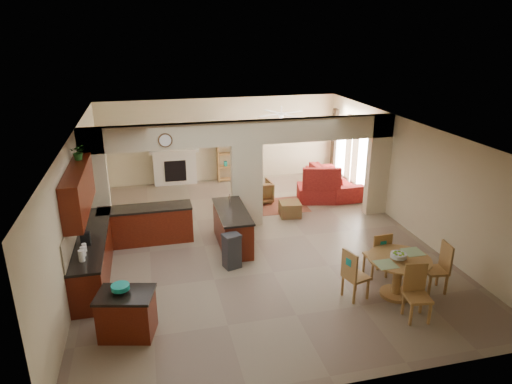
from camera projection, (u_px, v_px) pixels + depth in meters
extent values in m
plane|color=#7A6A54|center=(256.00, 241.00, 11.28)|extent=(10.00, 10.00, 0.00)
plane|color=white|center=(256.00, 129.00, 10.32)|extent=(10.00, 10.00, 0.00)
plane|color=beige|center=(221.00, 140.00, 15.37)|extent=(8.00, 0.00, 8.00)
plane|color=beige|center=(341.00, 304.00, 6.23)|extent=(8.00, 0.00, 8.00)
plane|color=beige|center=(77.00, 201.00, 9.92)|extent=(0.00, 10.00, 10.00)
plane|color=beige|center=(407.00, 175.00, 11.68)|extent=(0.00, 10.00, 10.00)
cube|color=beige|center=(96.00, 186.00, 10.90)|extent=(0.60, 0.25, 2.80)
cube|color=beige|center=(247.00, 186.00, 11.82)|extent=(0.80, 0.25, 2.20)
cube|color=beige|center=(378.00, 165.00, 12.53)|extent=(0.60, 0.25, 2.80)
cube|color=beige|center=(246.00, 133.00, 11.34)|extent=(8.00, 0.25, 0.60)
cube|color=#3F0F07|center=(94.00, 256.00, 9.58)|extent=(0.60, 3.20, 0.86)
cube|color=black|center=(91.00, 237.00, 9.43)|extent=(0.62, 3.22, 0.05)
cube|color=tan|center=(75.00, 224.00, 9.26)|extent=(0.02, 3.20, 0.55)
cube|color=#3F0F07|center=(146.00, 226.00, 11.08)|extent=(2.20, 0.60, 0.86)
cube|color=black|center=(145.00, 208.00, 10.92)|extent=(2.22, 0.62, 0.05)
cube|color=#3F0F07|center=(78.00, 190.00, 9.05)|extent=(0.35, 2.40, 0.90)
cube|color=#3F0F07|center=(232.00, 229.00, 10.91)|extent=(0.65, 1.80, 0.86)
cube|color=black|center=(232.00, 211.00, 10.75)|extent=(0.70, 1.85, 0.05)
cube|color=silver|center=(240.00, 245.00, 10.13)|extent=(0.58, 0.04, 0.70)
cylinder|color=#53341B|center=(165.00, 140.00, 10.78)|extent=(0.34, 0.03, 0.34)
cube|color=brown|center=(279.00, 206.00, 13.46)|extent=(1.60, 1.30, 0.01)
cube|color=beige|center=(175.00, 168.00, 15.16)|extent=(1.40, 0.28, 1.10)
cube|color=black|center=(175.00, 171.00, 15.05)|extent=(0.70, 0.04, 0.70)
cube|color=beige|center=(174.00, 151.00, 14.94)|extent=(1.60, 0.35, 0.10)
cube|color=olive|center=(233.00, 155.00, 15.45)|extent=(1.00, 0.32, 1.80)
cube|color=white|center=(365.00, 159.00, 13.85)|extent=(0.02, 0.90, 1.90)
cube|color=white|center=(342.00, 146.00, 15.40)|extent=(0.02, 0.90, 1.90)
cube|color=white|center=(353.00, 157.00, 14.67)|extent=(0.02, 0.70, 2.10)
cube|color=#3E1919|center=(373.00, 165.00, 13.29)|extent=(0.10, 0.28, 2.30)
cube|color=#3E1919|center=(355.00, 154.00, 14.39)|extent=(0.10, 0.28, 2.30)
cube|color=#3E1919|center=(348.00, 150.00, 14.84)|extent=(0.10, 0.28, 2.30)
cube|color=#3E1919|center=(334.00, 142.00, 15.94)|extent=(0.10, 0.28, 2.30)
cylinder|color=white|center=(281.00, 114.00, 13.48)|extent=(1.00, 1.00, 0.10)
cube|color=#3F0F07|center=(127.00, 315.00, 7.71)|extent=(1.00, 0.81, 0.76)
cube|color=black|center=(125.00, 295.00, 7.57)|extent=(1.06, 0.87, 0.05)
cylinder|color=#159185|center=(121.00, 289.00, 7.57)|extent=(0.30, 0.30, 0.14)
cube|color=#2B2B2E|center=(232.00, 252.00, 9.92)|extent=(0.41, 0.38, 0.72)
cylinder|color=olive|center=(400.00, 259.00, 8.71)|extent=(1.20, 1.20, 0.04)
cylinder|color=olive|center=(397.00, 277.00, 8.84)|extent=(0.17, 0.17, 0.78)
cylinder|color=olive|center=(395.00, 294.00, 8.97)|extent=(0.61, 0.61, 0.07)
cylinder|color=#68A723|center=(398.00, 256.00, 8.60)|extent=(0.30, 0.30, 0.16)
imported|color=maroon|center=(334.00, 180.00, 14.61)|extent=(2.56, 1.06, 0.74)
cube|color=maroon|center=(316.00, 193.00, 13.84)|extent=(1.30, 1.15, 0.45)
imported|color=maroon|center=(259.00, 192.00, 13.64)|extent=(0.76, 0.78, 0.67)
cube|color=maroon|center=(290.00, 209.00, 12.69)|extent=(0.62, 0.62, 0.41)
imported|color=#1A4813|center=(78.00, 152.00, 9.43)|extent=(0.33, 0.29, 0.34)
cube|color=olive|center=(376.00, 256.00, 9.56)|extent=(0.45, 0.45, 0.05)
cube|color=olive|center=(378.00, 261.00, 9.84)|extent=(0.04, 0.04, 0.44)
cube|color=olive|center=(364.00, 263.00, 9.75)|extent=(0.04, 0.04, 0.44)
cube|color=olive|center=(387.00, 268.00, 9.54)|extent=(0.04, 0.04, 0.44)
cube|color=olive|center=(372.00, 271.00, 9.44)|extent=(0.04, 0.04, 0.44)
cube|color=olive|center=(382.00, 247.00, 9.29)|extent=(0.42, 0.07, 0.55)
cube|color=#159185|center=(383.00, 244.00, 9.25)|extent=(0.14, 0.02, 0.14)
cube|color=olive|center=(435.00, 271.00, 8.99)|extent=(0.46, 0.46, 0.05)
cube|color=olive|center=(421.00, 277.00, 9.21)|extent=(0.04, 0.04, 0.44)
cube|color=olive|center=(430.00, 286.00, 8.89)|extent=(0.04, 0.04, 0.44)
cube|color=olive|center=(437.00, 276.00, 9.25)|extent=(0.04, 0.04, 0.44)
cube|color=olive|center=(446.00, 285.00, 8.93)|extent=(0.04, 0.04, 0.44)
cube|color=olive|center=(446.00, 256.00, 8.91)|extent=(0.09, 0.42, 0.55)
cube|color=#159185|center=(448.00, 253.00, 8.89)|extent=(0.03, 0.14, 0.14)
cube|color=olive|center=(418.00, 297.00, 8.09)|extent=(0.47, 0.47, 0.05)
cube|color=olive|center=(411.00, 315.00, 8.00)|extent=(0.04, 0.04, 0.44)
cube|color=olive|center=(430.00, 314.00, 8.03)|extent=(0.04, 0.04, 0.44)
cube|color=olive|center=(403.00, 304.00, 8.31)|extent=(0.04, 0.04, 0.44)
cube|color=olive|center=(421.00, 303.00, 8.35)|extent=(0.04, 0.04, 0.44)
cube|color=olive|center=(415.00, 277.00, 8.17)|extent=(0.42, 0.10, 0.55)
cube|color=#159185|center=(415.00, 273.00, 8.17)|extent=(0.14, 0.03, 0.14)
cube|color=olive|center=(356.00, 277.00, 8.77)|extent=(0.52, 0.52, 0.05)
cube|color=olive|center=(368.00, 289.00, 8.78)|extent=(0.04, 0.04, 0.44)
cube|color=olive|center=(356.00, 281.00, 9.06)|extent=(0.04, 0.04, 0.44)
cube|color=olive|center=(354.00, 294.00, 8.63)|extent=(0.04, 0.04, 0.44)
cube|color=olive|center=(342.00, 285.00, 8.91)|extent=(0.04, 0.04, 0.44)
cube|color=olive|center=(349.00, 265.00, 8.58)|extent=(0.15, 0.41, 0.55)
cube|color=#159185|center=(349.00, 262.00, 8.54)|extent=(0.05, 0.14, 0.14)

